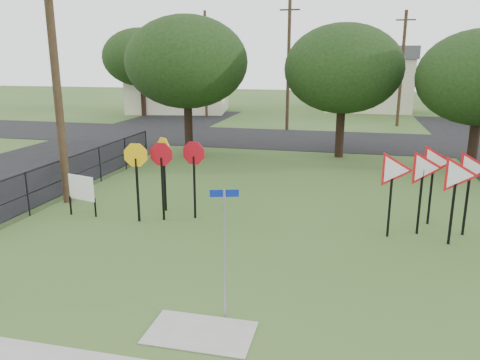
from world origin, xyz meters
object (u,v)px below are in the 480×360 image
street_name_sign (225,245)px  stop_sign_cluster (164,161)px  yield_sign_cluster (435,172)px  info_board (81,189)px

street_name_sign → stop_sign_cluster: bearing=122.5°
stop_sign_cluster → yield_sign_cluster: 8.13m
street_name_sign → info_board: (-6.20, 4.96, -0.63)m
stop_sign_cluster → street_name_sign: bearing=-57.5°
yield_sign_cluster → info_board: 10.92m
yield_sign_cluster → info_board: (-10.85, -0.83, -0.97)m
yield_sign_cluster → info_board: bearing=-175.6°
info_board → yield_sign_cluster: bearing=4.4°
stop_sign_cluster → info_board: 2.93m
info_board → street_name_sign: bearing=-38.7°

